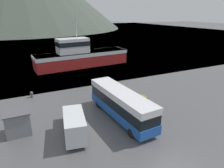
{
  "coord_description": "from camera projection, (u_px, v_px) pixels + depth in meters",
  "views": [
    {
      "loc": [
        -9.88,
        -9.28,
        11.52
      ],
      "look_at": [
        1.52,
        14.51,
        2.0
      ],
      "focal_mm": 32.0,
      "sensor_mm": 36.0,
      "label": 1
    }
  ],
  "objects": [
    {
      "name": "mooring_bollard",
      "position": [
        32.0,
        94.0,
        28.47
      ],
      "size": [
        0.43,
        0.43,
        0.9
      ],
      "color": "#4C4C51",
      "rests_on": "ground"
    },
    {
      "name": "water_surface",
      "position": [
        30.0,
        30.0,
        134.77
      ],
      "size": [
        240.0,
        240.0,
        0.0
      ],
      "primitive_type": "plane",
      "color": "#475B6B",
      "rests_on": "ground"
    },
    {
      "name": "fishing_boat",
      "position": [
        81.0,
        56.0,
        44.43
      ],
      "size": [
        21.12,
        6.47,
        11.2
      ],
      "rotation": [
        0.0,
        0.0,
        4.79
      ],
      "color": "maroon",
      "rests_on": "water_surface"
    },
    {
      "name": "dock_kiosk",
      "position": [
        18.0,
        122.0,
        19.75
      ],
      "size": [
        2.48,
        2.26,
        2.45
      ],
      "color": "slate",
      "rests_on": "ground"
    },
    {
      "name": "tour_bus",
      "position": [
        121.0,
        103.0,
        22.53
      ],
      "size": [
        3.11,
        10.95,
        3.3
      ],
      "rotation": [
        0.0,
        0.0,
        0.06
      ],
      "color": "#194799",
      "rests_on": "ground"
    },
    {
      "name": "delivery_van",
      "position": [
        74.0,
        123.0,
        19.58
      ],
      "size": [
        3.06,
        6.59,
        2.47
      ],
      "rotation": [
        0.0,
        0.0,
        -0.19
      ],
      "color": "silver",
      "rests_on": "ground"
    },
    {
      "name": "storage_bin",
      "position": [
        141.0,
        102.0,
        25.63
      ],
      "size": [
        1.23,
        1.24,
        1.36
      ],
      "color": "olive",
      "rests_on": "ground"
    },
    {
      "name": "ground_plane",
      "position": [
        174.0,
        166.0,
        15.8
      ],
      "size": [
        400.0,
        400.0,
        0.0
      ],
      "primitive_type": "plane",
      "color": "#4C4C4F"
    }
  ]
}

